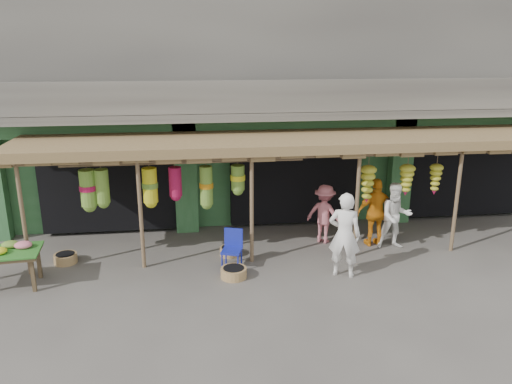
{
  "coord_description": "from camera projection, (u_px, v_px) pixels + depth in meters",
  "views": [
    {
      "loc": [
        -2.81,
        -10.97,
        4.94
      ],
      "look_at": [
        -1.24,
        1.0,
        1.35
      ],
      "focal_mm": 35.0,
      "sensor_mm": 36.0,
      "label": 1
    }
  ],
  "objects": [
    {
      "name": "person_front",
      "position": [
        344.0,
        235.0,
        10.83
      ],
      "size": [
        0.82,
        0.7,
        1.91
      ],
      "primitive_type": "imported",
      "rotation": [
        0.0,
        0.0,
        2.73
      ],
      "color": "white",
      "rests_on": "ground"
    },
    {
      "name": "flower_table",
      "position": [
        1.0,
        253.0,
        10.36
      ],
      "size": [
        1.66,
        1.07,
        0.95
      ],
      "rotation": [
        0.0,
        0.0,
        0.09
      ],
      "color": "brown",
      "rests_on": "ground"
    },
    {
      "name": "awning",
      "position": [
        300.0,
        145.0,
        12.19
      ],
      "size": [
        14.0,
        2.7,
        2.79
      ],
      "color": "brown",
      "rests_on": "ground"
    },
    {
      "name": "basket_right",
      "position": [
        229.0,
        251.0,
        12.11
      ],
      "size": [
        0.61,
        0.61,
        0.21
      ],
      "primitive_type": "cylinder",
      "rotation": [
        0.0,
        0.0,
        -0.4
      ],
      "color": "olive",
      "rests_on": "ground"
    },
    {
      "name": "person_shopper",
      "position": [
        325.0,
        214.0,
        12.77
      ],
      "size": [
        1.13,
        1.06,
        1.53
      ],
      "primitive_type": "imported",
      "rotation": [
        0.0,
        0.0,
        2.47
      ],
      "color": "#C76973",
      "rests_on": "ground"
    },
    {
      "name": "person_right",
      "position": [
        395.0,
        216.0,
        12.37
      ],
      "size": [
        0.86,
        0.69,
        1.69
      ],
      "primitive_type": "imported",
      "rotation": [
        0.0,
        0.0,
        -0.07
      ],
      "color": "white",
      "rests_on": "ground"
    },
    {
      "name": "blue_chair",
      "position": [
        232.0,
        246.0,
        11.38
      ],
      "size": [
        0.54,
        0.55,
        0.9
      ],
      "rotation": [
        0.0,
        0.0,
        -0.31
      ],
      "color": "#18239F",
      "rests_on": "ground"
    },
    {
      "name": "basket_left",
      "position": [
        66.0,
        258.0,
        11.69
      ],
      "size": [
        0.61,
        0.61,
        0.22
      ],
      "primitive_type": "cylinder",
      "rotation": [
        0.0,
        0.0,
        -0.15
      ],
      "color": "#9C8147",
      "rests_on": "ground"
    },
    {
      "name": "basket_mid",
      "position": [
        234.0,
        273.0,
        10.96
      ],
      "size": [
        0.75,
        0.75,
        0.22
      ],
      "primitive_type": "cylinder",
      "rotation": [
        0.0,
        0.0,
        -0.38
      ],
      "color": "#9C6946",
      "rests_on": "ground"
    },
    {
      "name": "person_vendor",
      "position": [
        376.0,
        212.0,
        12.53
      ],
      "size": [
        1.05,
        0.49,
        1.76
      ],
      "primitive_type": "imported",
      "rotation": [
        0.0,
        0.0,
        3.2
      ],
      "color": "orange",
      "rests_on": "ground"
    },
    {
      "name": "building",
      "position": [
        279.0,
        95.0,
        15.85
      ],
      "size": [
        16.4,
        6.8,
        7.0
      ],
      "color": "gray",
      "rests_on": "ground"
    },
    {
      "name": "ground",
      "position": [
        312.0,
        255.0,
        12.18
      ],
      "size": [
        80.0,
        80.0,
        0.0
      ],
      "primitive_type": "plane",
      "color": "#514C47",
      "rests_on": "ground"
    }
  ]
}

